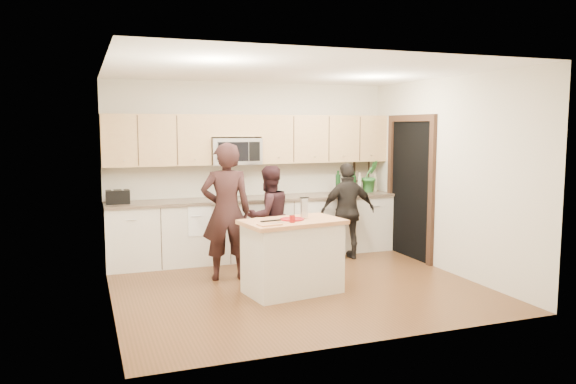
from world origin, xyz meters
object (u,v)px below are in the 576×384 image
object	(u,v)px
island	(292,256)
woman_left	(226,212)
toaster	(118,197)
woman_right	(348,211)
woman_center	(269,216)

from	to	relation	value
island	woman_left	bearing A→B (deg)	116.17
toaster	woman_right	xyz separation A→B (m)	(3.33, -0.55, -0.30)
toaster	woman_left	world-z (taller)	woman_left
island	woman_left	size ratio (longest dim) A/B	0.71
island	toaster	size ratio (longest dim) A/B	4.01
island	woman_center	xyz separation A→B (m)	(0.15, 1.37, 0.28)
toaster	woman_center	xyz separation A→B (m)	(2.06, -0.54, -0.31)
woman_left	woman_right	distance (m)	2.09
toaster	woman_right	distance (m)	3.38
toaster	woman_right	world-z (taller)	woman_right
island	woman_left	distance (m)	1.15
woman_left	woman_center	xyz separation A→B (m)	(0.75, 0.50, -0.18)
toaster	woman_center	world-z (taller)	woman_center
woman_left	island	bearing A→B (deg)	132.56
woman_left	woman_center	bearing A→B (deg)	-138.36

